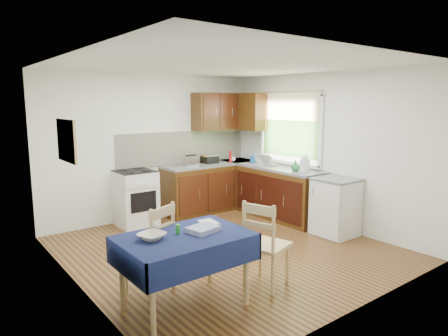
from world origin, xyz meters
TOP-DOWN VIEW (x-y plane):
  - floor at (0.00, 0.00)m, footprint 4.20×4.20m
  - ceiling at (0.00, 0.00)m, footprint 4.00×4.20m
  - wall_back at (0.00, 2.10)m, footprint 4.00×0.02m
  - wall_front at (0.00, -2.10)m, footprint 4.00×0.02m
  - wall_left at (-2.00, 0.00)m, footprint 0.02×4.20m
  - wall_right at (2.00, 0.00)m, footprint 0.02×4.20m
  - base_cabinets at (1.36, 1.26)m, footprint 1.90×2.30m
  - worktop_back at (1.05, 1.80)m, footprint 1.90×0.60m
  - worktop_right at (1.70, 0.65)m, footprint 0.60×1.70m
  - worktop_corner at (1.70, 1.80)m, footprint 0.60×0.60m
  - splashback at (0.65, 2.08)m, footprint 2.70×0.02m
  - upper_cabinets at (1.52, 1.80)m, footprint 1.20×0.85m
  - stove at (-0.50, 1.80)m, footprint 0.60×0.61m
  - window at (1.97, 0.70)m, footprint 0.04×1.48m
  - fridge at (1.70, -0.55)m, footprint 0.58×0.60m
  - corkboard at (-1.97, 0.30)m, footprint 0.04×0.62m
  - dining_table at (-1.31, -1.05)m, footprint 1.24×0.84m
  - chair_far at (-1.42, -0.59)m, footprint 0.57×0.57m
  - chair_near at (-0.38, -1.19)m, footprint 0.55×0.55m
  - toaster at (0.58, 1.77)m, footprint 0.26×0.16m
  - sandwich_press at (1.04, 1.84)m, footprint 0.27×0.24m
  - sauce_bottle at (1.40, 1.66)m, footprint 0.05×0.05m
  - yellow_packet at (0.81, 1.95)m, footprint 0.12×0.09m
  - dish_rack at (1.64, 0.99)m, footprint 0.44×0.33m
  - kettle at (1.73, 0.11)m, footprint 0.16×0.16m
  - cup at (1.47, 1.70)m, footprint 0.14×0.14m
  - soap_bottle_a at (1.68, 1.10)m, footprint 0.16×0.16m
  - soap_bottle_b at (1.69, 1.33)m, footprint 0.10×0.10m
  - soap_bottle_c at (1.62, 0.22)m, footprint 0.15×0.15m
  - plate_bowl at (-1.62, -0.97)m, footprint 0.32×0.32m
  - book at (-0.99, -0.87)m, footprint 0.19×0.24m
  - spice_jar at (-1.34, -0.97)m, footprint 0.05×0.05m
  - tea_towel at (-1.11, -1.08)m, footprint 0.33×0.29m

SIDE VIEW (x-z plane):
  - floor at x=0.00m, z-range 0.00..0.00m
  - base_cabinets at x=1.36m, z-range 0.00..0.86m
  - fridge at x=1.70m, z-range 0.00..0.88m
  - stove at x=-0.50m, z-range 0.00..0.92m
  - chair_near at x=-0.38m, z-range 0.03..1.01m
  - chair_far at x=-1.42m, z-range 0.03..1.01m
  - dining_table at x=-1.31m, z-range 0.27..1.02m
  - book at x=-0.99m, z-range 0.75..0.77m
  - tea_towel at x=-1.11m, z-range 0.75..0.80m
  - plate_bowl at x=-1.62m, z-range 0.75..0.81m
  - spice_jar at x=-1.34m, z-range 0.75..0.84m
  - worktop_back at x=1.05m, z-range 0.86..0.90m
  - worktop_right at x=1.70m, z-range 0.86..0.90m
  - worktop_corner at x=1.70m, z-range 0.86..0.90m
  - dish_rack at x=1.64m, z-range 0.82..1.03m
  - cup at x=1.47m, z-range 0.90..1.00m
  - yellow_packet at x=0.81m, z-range 0.90..1.05m
  - sandwich_press at x=1.04m, z-range 0.90..1.06m
  - soap_bottle_c at x=1.62m, z-range 0.90..1.08m
  - toaster at x=0.58m, z-range 0.89..1.09m
  - soap_bottle_b at x=1.69m, z-range 0.90..1.09m
  - sauce_bottle at x=1.40m, z-range 0.90..1.11m
  - kettle at x=1.73m, z-range 0.88..1.16m
  - soap_bottle_a at x=1.68m, z-range 0.90..1.19m
  - splashback at x=0.65m, z-range 0.90..1.50m
  - wall_back at x=0.00m, z-range 0.00..2.50m
  - wall_front at x=0.00m, z-range 0.00..2.50m
  - wall_left at x=-2.00m, z-range 0.00..2.50m
  - wall_right at x=2.00m, z-range 0.00..2.50m
  - corkboard at x=-1.97m, z-range 1.36..1.83m
  - window at x=1.97m, z-range 1.02..2.28m
  - upper_cabinets at x=1.52m, z-range 1.50..2.20m
  - ceiling at x=0.00m, z-range 2.49..2.51m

